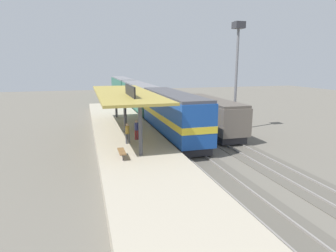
# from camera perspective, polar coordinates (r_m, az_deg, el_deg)

# --- Properties ---
(ground_plane) EXTENTS (120.00, 120.00, 0.00)m
(ground_plane) POSITION_cam_1_polar(r_m,az_deg,el_deg) (30.51, 4.11, -1.87)
(ground_plane) COLOR #666056
(track_near) EXTENTS (3.20, 110.00, 0.16)m
(track_near) POSITION_cam_1_polar(r_m,az_deg,el_deg) (29.89, 0.50, -2.07)
(track_near) COLOR #565249
(track_near) RESTS_ON ground
(track_far) EXTENTS (3.20, 110.00, 0.16)m
(track_far) POSITION_cam_1_polar(r_m,az_deg,el_deg) (31.47, 8.56, -1.49)
(track_far) COLOR #565249
(track_far) RESTS_ON ground
(platform) EXTENTS (6.00, 44.00, 0.90)m
(platform) POSITION_cam_1_polar(r_m,az_deg,el_deg) (28.85, -8.29, -1.86)
(platform) COLOR #A89E89
(platform) RESTS_ON ground
(station_canopy) EXTENTS (5.20, 18.00, 4.70)m
(station_canopy) POSITION_cam_1_polar(r_m,az_deg,el_deg) (28.08, -8.51, 6.22)
(station_canopy) COLOR #47474C
(station_canopy) RESTS_ON platform
(platform_bench) EXTENTS (0.44, 1.70, 0.50)m
(platform_bench) POSITION_cam_1_polar(r_m,az_deg,el_deg) (20.55, -9.06, -4.98)
(platform_bench) COLOR #333338
(platform_bench) RESTS_ON platform
(locomotive) EXTENTS (2.93, 14.43, 4.44)m
(locomotive) POSITION_cam_1_polar(r_m,az_deg,el_deg) (28.79, 0.88, 2.23)
(locomotive) COLOR #28282D
(locomotive) RESTS_ON track_near
(passenger_carriage_front) EXTENTS (2.90, 20.00, 4.24)m
(passenger_carriage_front) POSITION_cam_1_polar(r_m,az_deg,el_deg) (46.16, -5.66, 5.73)
(passenger_carriage_front) COLOR #28282D
(passenger_carriage_front) RESTS_ON track_near
(passenger_carriage_rear) EXTENTS (2.90, 20.00, 4.24)m
(passenger_carriage_rear) POSITION_cam_1_polar(r_m,az_deg,el_deg) (66.65, -8.95, 7.54)
(passenger_carriage_rear) COLOR #28282D
(passenger_carriage_rear) RESTS_ON track_near
(freight_car) EXTENTS (2.80, 12.00, 3.54)m
(freight_car) POSITION_cam_1_polar(r_m,az_deg,el_deg) (31.61, 8.23, 2.17)
(freight_car) COLOR #28282D
(freight_car) RESTS_ON track_far
(light_mast) EXTENTS (1.10, 1.10, 11.70)m
(light_mast) POSITION_cam_1_polar(r_m,az_deg,el_deg) (33.06, 13.42, 13.59)
(light_mast) COLOR slate
(light_mast) RESTS_ON ground
(person_waiting) EXTENTS (0.34, 0.34, 1.71)m
(person_waiting) POSITION_cam_1_polar(r_m,az_deg,el_deg) (25.16, -6.18, -0.56)
(person_waiting) COLOR maroon
(person_waiting) RESTS_ON platform
(person_walking) EXTENTS (0.34, 0.34, 1.71)m
(person_walking) POSITION_cam_1_polar(r_m,az_deg,el_deg) (23.99, -7.97, -1.23)
(person_walking) COLOR #4C4C51
(person_walking) RESTS_ON platform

